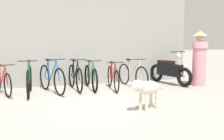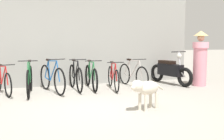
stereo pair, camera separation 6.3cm
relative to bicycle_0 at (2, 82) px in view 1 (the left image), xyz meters
The scene contains 12 objects.
ground_plane 2.86m from the bicycle_0, 50.10° to the right, with size 60.00×60.00×0.00m, color #9E998E.
shop_wall_back 2.46m from the bicycle_0, 27.84° to the left, with size 8.47×0.20×3.34m.
bicycle_0 is the anchor object (origin of this frame).
bicycle_1 0.69m from the bicycle_0, 18.56° to the right, with size 0.46×1.78×0.91m.
bicycle_2 1.24m from the bicycle_0, ahead, with size 0.56×1.71×0.92m.
bicycle_3 1.89m from the bicycle_0, ahead, with size 0.46×1.65×0.90m.
bicycle_4 2.35m from the bicycle_0, ahead, with size 0.46×1.75×0.85m.
bicycle_5 2.95m from the bicycle_0, ahead, with size 0.46×1.62×0.81m.
bicycle_6 3.64m from the bicycle_0, ahead, with size 0.46×1.67×0.86m.
motorcycle 4.96m from the bicycle_0, ahead, with size 0.59×1.85×1.06m.
stray_dog 3.82m from the bicycle_0, 42.96° to the right, with size 0.94×0.54×0.63m.
person_in_robes 5.71m from the bicycle_0, ahead, with size 0.64×0.64×1.69m.
Camera 1 is at (-1.42, -5.02, 1.37)m, focal length 42.00 mm.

